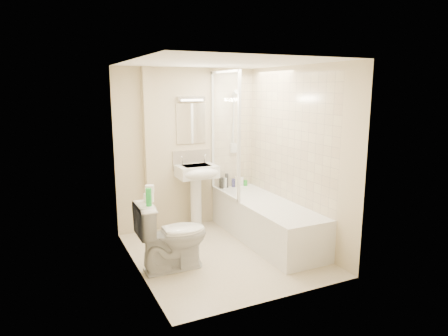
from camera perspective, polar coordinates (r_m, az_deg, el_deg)
name	(u,v)px	position (r m, az deg, el deg)	size (l,w,h in m)	color
floor	(223,254)	(5.28, -0.09, -12.15)	(2.50, 2.50, 0.00)	beige
wall_back	(188,149)	(6.06, -5.15, 2.73)	(2.20, 0.02, 2.40)	beige
wall_left	(135,171)	(4.57, -12.66, -0.36)	(0.02, 2.50, 2.40)	beige
wall_right	(297,156)	(5.48, 10.37, 1.66)	(0.02, 2.50, 2.40)	beige
ceiling	(223,63)	(4.85, -0.10, 14.84)	(2.20, 2.50, 0.02)	white
tile_back	(233,132)	(6.32, 1.27, 5.19)	(0.70, 0.01, 1.75)	beige
tile_right	(288,138)	(5.60, 9.16, 4.24)	(0.01, 2.10, 1.75)	beige
pipe_boxing	(149,152)	(5.82, -10.68, 2.22)	(0.12, 0.12, 2.40)	beige
splashback	(192,160)	(6.10, -4.65, 1.17)	(0.60, 0.01, 0.30)	beige
mirror	(191,124)	(6.02, -4.73, 6.33)	(0.46, 0.01, 0.60)	white
strip_light	(191,99)	(5.98, -4.71, 9.84)	(0.42, 0.07, 0.07)	silver
bathtub	(266,220)	(5.67, 5.95, -7.38)	(0.70, 2.10, 0.55)	white
shower_screen	(225,134)	(5.77, 0.11, 4.84)	(0.04, 0.92, 1.80)	white
shower_fixture	(234,124)	(6.26, 1.44, 6.25)	(0.10, 0.16, 0.99)	silver
pedestal_sink	(197,179)	(5.94, -3.84, -1.52)	(0.58, 0.51, 1.11)	white
bottle_black_a	(221,183)	(6.28, -0.37, -2.16)	(0.07, 0.07, 0.17)	black
bottle_white_a	(225,183)	(6.31, 0.20, -2.11)	(0.06, 0.06, 0.17)	white
bottle_black_b	(227,181)	(6.31, 0.38, -1.81)	(0.05, 0.05, 0.23)	black
bottle_blue	(233,183)	(6.38, 1.35, -2.13)	(0.06, 0.06, 0.13)	navy
bottle_cream	(236,181)	(6.39, 1.71, -1.94)	(0.05, 0.05, 0.17)	beige
bottle_white_b	(242,182)	(6.44, 2.59, -1.95)	(0.05, 0.05, 0.14)	white
bottle_green	(245,183)	(6.48, 3.07, -2.13)	(0.07, 0.07, 0.09)	green
toilet	(172,235)	(4.77, -7.40, -9.48)	(0.82, 0.48, 0.83)	white
toilet_roll_lower	(149,198)	(4.63, -10.71, -4.17)	(0.12, 0.12, 0.10)	white
toilet_roll_upper	(150,189)	(4.62, -10.59, -2.97)	(0.10, 0.10, 0.09)	white
green_bottle	(149,197)	(4.46, -10.71, -4.12)	(0.06, 0.06, 0.20)	green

